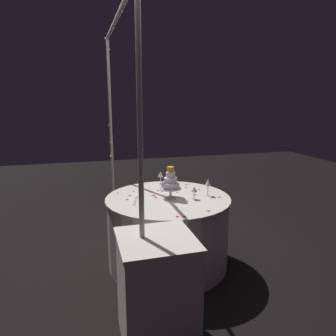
{
  "coord_description": "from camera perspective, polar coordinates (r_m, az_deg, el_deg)",
  "views": [
    {
      "loc": [
        -2.93,
        0.83,
        1.72
      ],
      "look_at": [
        0.0,
        0.0,
        1.05
      ],
      "focal_mm": 33.18,
      "sensor_mm": 36.0,
      "label": 1
    }
  ],
  "objects": [
    {
      "name": "rose_petal_8",
      "position": [
        3.41,
        -6.31,
        -4.28
      ],
      "size": [
        0.03,
        0.03,
        0.0
      ],
      "primitive_type": "ellipsoid",
      "rotation": [
        0.0,
        0.0,
        0.28
      ],
      "color": "#C61951",
      "rests_on": "main_table"
    },
    {
      "name": "rose_petal_14",
      "position": [
        3.39,
        -1.13,
        -4.33
      ],
      "size": [
        0.02,
        0.03,
        0.0
      ],
      "primitive_type": "ellipsoid",
      "rotation": [
        0.0,
        0.0,
        4.57
      ],
      "color": "#C61951",
      "rests_on": "main_table"
    },
    {
      "name": "decorative_arch",
      "position": [
        2.96,
        -8.75,
        9.19
      ],
      "size": [
        2.03,
        0.06,
        2.44
      ],
      "color": "#B7B29E",
      "rests_on": "ground"
    },
    {
      "name": "rose_petal_6",
      "position": [
        3.15,
        -7.53,
        -5.76
      ],
      "size": [
        0.05,
        0.05,
        0.0
      ],
      "primitive_type": "ellipsoid",
      "rotation": [
        0.0,
        0.0,
        5.48
      ],
      "color": "#C61951",
      "rests_on": "main_table"
    },
    {
      "name": "rose_petal_3",
      "position": [
        3.49,
        1.01,
        -3.84
      ],
      "size": [
        0.03,
        0.03,
        0.0
      ],
      "primitive_type": "ellipsoid",
      "rotation": [
        0.0,
        0.0,
        5.14
      ],
      "color": "#C61951",
      "rests_on": "main_table"
    },
    {
      "name": "main_table",
      "position": [
        3.33,
        0.0,
        -11.43
      ],
      "size": [
        1.28,
        1.28,
        0.74
      ],
      "color": "silver",
      "rests_on": "ground"
    },
    {
      "name": "rose_petal_2",
      "position": [
        3.43,
        -1.82,
        -4.12
      ],
      "size": [
        0.03,
        0.04,
        0.0
      ],
      "primitive_type": "ellipsoid",
      "rotation": [
        0.0,
        0.0,
        4.64
      ],
      "color": "#C61951",
      "rests_on": "main_table"
    },
    {
      "name": "rose_petal_11",
      "position": [
        3.65,
        3.38,
        -3.09
      ],
      "size": [
        0.05,
        0.04,
        0.0
      ],
      "primitive_type": "ellipsoid",
      "rotation": [
        0.0,
        0.0,
        2.48
      ],
      "color": "#C61951",
      "rests_on": "main_table"
    },
    {
      "name": "rose_petal_15",
      "position": [
        3.08,
        3.54,
        -6.08
      ],
      "size": [
        0.04,
        0.04,
        0.0
      ],
      "primitive_type": "ellipsoid",
      "rotation": [
        0.0,
        0.0,
        0.34
      ],
      "color": "#C61951",
      "rests_on": "main_table"
    },
    {
      "name": "rose_petal_16",
      "position": [
        2.83,
        7.43,
        -7.83
      ],
      "size": [
        0.03,
        0.04,
        0.0
      ],
      "primitive_type": "ellipsoid",
      "rotation": [
        0.0,
        0.0,
        1.47
      ],
      "color": "#C61951",
      "rests_on": "main_table"
    },
    {
      "name": "rose_petal_20",
      "position": [
        3.27,
        -7.07,
        -5.04
      ],
      "size": [
        0.03,
        0.04,
        0.0
      ],
      "primitive_type": "ellipsoid",
      "rotation": [
        0.0,
        0.0,
        1.25
      ],
      "color": "#C61951",
      "rests_on": "main_table"
    },
    {
      "name": "wine_glass_0",
      "position": [
        3.66,
        -1.36,
        -1.22
      ],
      "size": [
        0.06,
        0.06,
        0.16
      ],
      "color": "silver",
      "rests_on": "main_table"
    },
    {
      "name": "ground_plane",
      "position": [
        3.5,
        0.0,
        -16.99
      ],
      "size": [
        12.0,
        12.0,
        0.0
      ],
      "primitive_type": "plane",
      "color": "black"
    },
    {
      "name": "rose_petal_4",
      "position": [
        3.26,
        -2.82,
        -5.01
      ],
      "size": [
        0.03,
        0.04,
        0.0
      ],
      "primitive_type": "ellipsoid",
      "rotation": [
        0.0,
        0.0,
        2.0
      ],
      "color": "#C61951",
      "rests_on": "main_table"
    },
    {
      "name": "rose_petal_19",
      "position": [
        3.18,
        -2.29,
        -5.43
      ],
      "size": [
        0.04,
        0.04,
        0.0
      ],
      "primitive_type": "ellipsoid",
      "rotation": [
        0.0,
        0.0,
        5.84
      ],
      "color": "#C61951",
      "rests_on": "main_table"
    },
    {
      "name": "rose_petal_9",
      "position": [
        3.23,
        -2.52,
        -5.16
      ],
      "size": [
        0.04,
        0.03,
        0.0
      ],
      "primitive_type": "ellipsoid",
      "rotation": [
        0.0,
        0.0,
        0.26
      ],
      "color": "#C61951",
      "rests_on": "main_table"
    },
    {
      "name": "rose_petal_0",
      "position": [
        3.48,
        5.68,
        -3.91
      ],
      "size": [
        0.04,
        0.03,
        0.0
      ],
      "primitive_type": "ellipsoid",
      "rotation": [
        0.0,
        0.0,
        2.88
      ],
      "color": "#C61951",
      "rests_on": "main_table"
    },
    {
      "name": "rose_petal_17",
      "position": [
        2.69,
        1.72,
        -8.89
      ],
      "size": [
        0.05,
        0.04,
        0.0
      ],
      "primitive_type": "ellipsoid",
      "rotation": [
        0.0,
        0.0,
        5.92
      ],
      "color": "#C61951",
      "rests_on": "main_table"
    },
    {
      "name": "rose_petal_13",
      "position": [
        3.54,
        3.38,
        -3.61
      ],
      "size": [
        0.04,
        0.03,
        0.0
      ],
      "primitive_type": "ellipsoid",
      "rotation": [
        0.0,
        0.0,
        0.37
      ],
      "color": "#C61951",
      "rests_on": "main_table"
    },
    {
      "name": "rose_petal_12",
      "position": [
        3.29,
        5.09,
        -4.91
      ],
      "size": [
        0.04,
        0.04,
        0.0
      ],
      "primitive_type": "ellipsoid",
      "rotation": [
        0.0,
        0.0,
        1.03
      ],
      "color": "#C61951",
      "rests_on": "main_table"
    },
    {
      "name": "wine_glass_2",
      "position": [
        3.12,
        4.81,
        -3.99
      ],
      "size": [
        0.06,
        0.06,
        0.13
      ],
      "color": "silver",
      "rests_on": "main_table"
    },
    {
      "name": "rose_petal_10",
      "position": [
        3.37,
        -9.22,
        -4.56
      ],
      "size": [
        0.03,
        0.03,
        0.0
      ],
      "primitive_type": "ellipsoid",
      "rotation": [
        0.0,
        0.0,
        3.76
      ],
      "color": "#C61951",
      "rests_on": "main_table"
    },
    {
      "name": "rose_petal_1",
      "position": [
        3.24,
        8.3,
        -5.24
      ],
      "size": [
        0.04,
        0.04,
        0.0
      ],
      "primitive_type": "ellipsoid",
      "rotation": [
        0.0,
        0.0,
        0.63
      ],
      "color": "#C61951",
      "rests_on": "main_table"
    },
    {
      "name": "side_table",
      "position": [
        2.36,
        -2.05,
        -21.51
      ],
      "size": [
        0.53,
        0.53,
        0.8
      ],
      "color": "silver",
      "rests_on": "ground"
    },
    {
      "name": "rose_petal_21",
      "position": [
        3.35,
        1.73,
        -4.52
      ],
      "size": [
        0.03,
        0.03,
        0.0
      ],
      "primitive_type": "ellipsoid",
      "rotation": [
        0.0,
        0.0,
        0.72
      ],
      "color": "#C61951",
      "rests_on": "main_table"
    },
    {
      "name": "wine_glass_1",
      "position": [
        3.23,
        7.36,
        -2.74
      ],
      "size": [
        0.06,
        0.06,
        0.19
      ],
      "color": "silver",
      "rests_on": "main_table"
    },
    {
      "name": "cake_knife",
      "position": [
        3.14,
        -5.98,
        -5.73
      ],
      "size": [
        0.29,
        0.1,
        0.01
      ],
      "color": "silver",
      "rests_on": "main_table"
    },
    {
      "name": "rose_petal_5",
      "position": [
        3.24,
        9.42,
        -5.29
      ],
      "size": [
        0.04,
        0.04,
        0.0
      ],
      "primitive_type": "ellipsoid",
      "rotation": [
        0.0,
        0.0,
        5.75
      ],
      "color": "#C61951",
      "rests_on": "main_table"
    },
    {
      "name": "rose_petal_7",
      "position": [
        2.89,
        1.59,
        -7.32
      ],
      "size": [
        0.03,
        0.03,
        0.0
      ],
      "primitive_type": "ellipsoid",
      "rotation": [
        0.0,
        0.0,
        0.85
      ],
      "color": "#C61951",
      "rests_on": "main_table"
    },
    {
      "name": "tiered_cake",
      "position": [
        3.13,
        0.46,
        -2.7
      ],
      "size": [
        0.22,
        0.22,
        0.33
      ],
      "color": "silver",
      "rests_on": "main_table"
    },
    {
      "name": "rose_petal_18",
      "position": [
        2.69,
        3.02,
        -8.87
      ],
      "size": [
        0.04,
        0.05,
        0.0
      ],
      "primitive_type": "ellipsoid",
      "rotation": [
        0.0,
        0.0,
        5.32
      ],
      "color": "#C61951",
      "rests_on": "main_table"
    }
  ]
}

